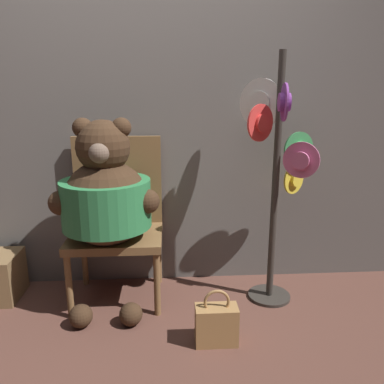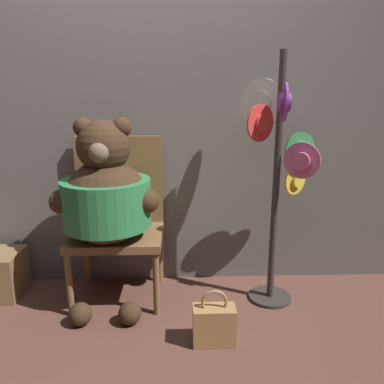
{
  "view_description": "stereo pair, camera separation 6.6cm",
  "coord_description": "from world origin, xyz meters",
  "px_view_note": "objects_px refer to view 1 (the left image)",
  "views": [
    {
      "loc": [
        0.18,
        -1.94,
        1.32
      ],
      "look_at": [
        0.32,
        0.29,
        0.74
      ],
      "focal_mm": 35.0,
      "sensor_mm": 36.0,
      "label": 1
    },
    {
      "loc": [
        0.24,
        -1.94,
        1.32
      ],
      "look_at": [
        0.32,
        0.29,
        0.74
      ],
      "focal_mm": 35.0,
      "sensor_mm": 36.0,
      "label": 2
    }
  ],
  "objects_px": {
    "chair": "(117,215)",
    "hat_display_rack": "(278,168)",
    "teddy_bear": "(106,198)",
    "handbag_on_ground": "(216,324)"
  },
  "relations": [
    {
      "from": "chair",
      "to": "handbag_on_ground",
      "type": "bearing_deg",
      "value": -45.57
    },
    {
      "from": "hat_display_rack",
      "to": "teddy_bear",
      "type": "bearing_deg",
      "value": -178.45
    },
    {
      "from": "teddy_bear",
      "to": "hat_display_rack",
      "type": "bearing_deg",
      "value": 1.55
    },
    {
      "from": "chair",
      "to": "teddy_bear",
      "type": "distance_m",
      "value": 0.24
    },
    {
      "from": "chair",
      "to": "hat_display_rack",
      "type": "height_order",
      "value": "hat_display_rack"
    },
    {
      "from": "chair",
      "to": "hat_display_rack",
      "type": "xyz_separation_m",
      "value": [
        1.02,
        -0.15,
        0.33
      ]
    },
    {
      "from": "chair",
      "to": "teddy_bear",
      "type": "height_order",
      "value": "teddy_bear"
    },
    {
      "from": "chair",
      "to": "handbag_on_ground",
      "type": "height_order",
      "value": "chair"
    },
    {
      "from": "handbag_on_ground",
      "to": "hat_display_rack",
      "type": "bearing_deg",
      "value": 46.83
    },
    {
      "from": "teddy_bear",
      "to": "handbag_on_ground",
      "type": "relative_size",
      "value": 3.73
    }
  ]
}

